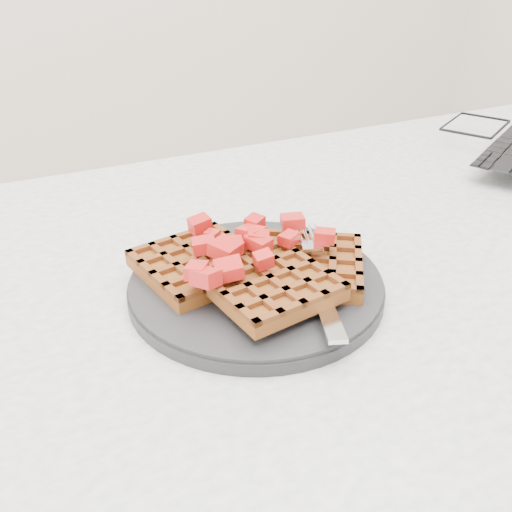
# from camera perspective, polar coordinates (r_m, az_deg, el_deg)

# --- Properties ---
(table) EXTENTS (1.20, 0.80, 0.75)m
(table) POSITION_cam_1_polar(r_m,az_deg,el_deg) (0.69, 11.86, -8.71)
(table) COLOR silver
(table) RESTS_ON ground
(plate) EXTENTS (0.25, 0.25, 0.02)m
(plate) POSITION_cam_1_polar(r_m,az_deg,el_deg) (0.55, 0.00, -2.86)
(plate) COLOR black
(plate) RESTS_ON table
(waffles) EXTENTS (0.23, 0.20, 0.03)m
(waffles) POSITION_cam_1_polar(r_m,az_deg,el_deg) (0.54, 0.19, -1.34)
(waffles) COLOR brown
(waffles) RESTS_ON plate
(strawberry_pile) EXTENTS (0.15, 0.15, 0.02)m
(strawberry_pile) POSITION_cam_1_polar(r_m,az_deg,el_deg) (0.53, 0.00, 1.31)
(strawberry_pile) COLOR #A30506
(strawberry_pile) RESTS_ON waffles
(fork) EXTENTS (0.09, 0.18, 0.02)m
(fork) POSITION_cam_1_polar(r_m,az_deg,el_deg) (0.53, 6.10, -2.47)
(fork) COLOR silver
(fork) RESTS_ON plate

